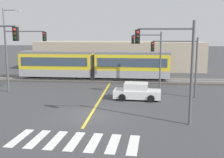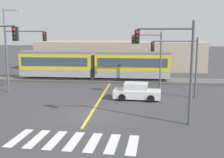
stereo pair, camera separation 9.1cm
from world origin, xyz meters
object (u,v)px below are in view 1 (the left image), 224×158
(sedan_crossing, at_px, (137,92))
(traffic_light_mid_right, at_px, (180,57))
(traffic_light_near_right, at_px, (174,58))
(street_lamp_west, at_px, (7,42))
(light_rail_tram, at_px, (94,64))
(traffic_light_mid_left, at_px, (19,49))
(traffic_light_far_right, at_px, (151,51))

(sedan_crossing, xyz_separation_m, traffic_light_mid_right, (3.83, 1.25, 3.05))
(traffic_light_near_right, xyz_separation_m, street_lamp_west, (-17.38, 12.68, 0.48))
(light_rail_tram, height_order, traffic_light_mid_right, traffic_light_mid_right)
(sedan_crossing, height_order, traffic_light_mid_left, traffic_light_mid_left)
(traffic_light_mid_right, bearing_deg, light_rail_tram, 138.44)
(traffic_light_far_right, relative_size, street_lamp_west, 0.70)
(sedan_crossing, height_order, traffic_light_mid_right, traffic_light_mid_right)
(light_rail_tram, bearing_deg, sedan_crossing, -59.97)
(sedan_crossing, bearing_deg, street_lamp_west, 158.05)
(traffic_light_far_right, distance_m, street_lamp_west, 16.36)
(traffic_light_near_right, distance_m, street_lamp_west, 21.52)
(light_rail_tram, bearing_deg, traffic_light_mid_right, -41.56)
(traffic_light_mid_left, bearing_deg, light_rail_tram, 51.03)
(traffic_light_mid_left, relative_size, traffic_light_mid_right, 1.18)
(light_rail_tram, height_order, traffic_light_near_right, traffic_light_near_right)
(street_lamp_west, bearing_deg, traffic_light_mid_right, -14.30)
(traffic_light_far_right, bearing_deg, light_rail_tram, 151.65)
(sedan_crossing, relative_size, traffic_light_far_right, 0.71)
(traffic_light_mid_right, height_order, street_lamp_west, street_lamp_west)
(light_rail_tram, height_order, traffic_light_far_right, traffic_light_far_right)
(sedan_crossing, height_order, traffic_light_far_right, traffic_light_far_right)
(traffic_light_mid_left, height_order, traffic_light_near_right, traffic_light_near_right)
(light_rail_tram, height_order, sedan_crossing, light_rail_tram)
(sedan_crossing, distance_m, traffic_light_mid_left, 12.38)
(light_rail_tram, distance_m, sedan_crossing, 11.08)
(traffic_light_mid_left, distance_m, traffic_light_far_right, 13.62)
(traffic_light_near_right, bearing_deg, sedan_crossing, 109.76)
(sedan_crossing, xyz_separation_m, traffic_light_far_right, (1.34, 5.83, 3.30))
(traffic_light_mid_left, distance_m, traffic_light_near_right, 16.45)
(traffic_light_near_right, relative_size, traffic_light_mid_right, 1.22)
(sedan_crossing, bearing_deg, traffic_light_mid_right, 18.04)
(light_rail_tram, relative_size, traffic_light_mid_right, 3.34)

